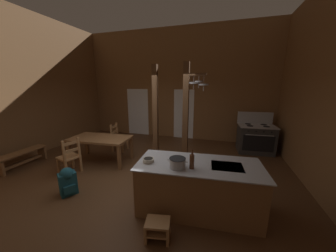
# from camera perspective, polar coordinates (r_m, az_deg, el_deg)

# --- Properties ---
(ground_plane) EXTENTS (8.48, 8.24, 0.10)m
(ground_plane) POSITION_cam_1_polar(r_m,az_deg,el_deg) (4.63, -10.48, -16.90)
(ground_plane) COLOR #4C301C
(wall_back) EXTENTS (8.48, 0.14, 4.44)m
(wall_back) POSITION_cam_1_polar(r_m,az_deg,el_deg) (7.56, 2.41, 12.98)
(wall_back) COLOR brown
(wall_back) RESTS_ON ground_plane
(wall_left) EXTENTS (0.14, 8.24, 4.44)m
(wall_left) POSITION_cam_1_polar(r_m,az_deg,el_deg) (6.82, -42.51, 9.53)
(wall_left) COLOR brown
(wall_left) RESTS_ON ground_plane
(glazed_door_back_left) EXTENTS (1.00, 0.01, 2.05)m
(glazed_door_back_left) POSITION_cam_1_polar(r_m,az_deg,el_deg) (8.20, -9.60, 4.44)
(glazed_door_back_left) COLOR white
(glazed_door_back_left) RESTS_ON ground_plane
(glazed_panel_back_right) EXTENTS (0.84, 0.01, 2.05)m
(glazed_panel_back_right) POSITION_cam_1_polar(r_m,az_deg,el_deg) (7.50, 5.02, 3.76)
(glazed_panel_back_right) COLOR white
(glazed_panel_back_right) RESTS_ON ground_plane
(kitchen_island) EXTENTS (2.24, 1.16, 0.91)m
(kitchen_island) POSITION_cam_1_polar(r_m,az_deg,el_deg) (3.44, 9.56, -18.68)
(kitchen_island) COLOR brown
(kitchen_island) RESTS_ON ground_plane
(stove_range) EXTENTS (1.20, 0.90, 1.32)m
(stove_range) POSITION_cam_1_polar(r_m,az_deg,el_deg) (6.70, 26.23, -3.53)
(stove_range) COLOR #303030
(stove_range) RESTS_ON ground_plane
(support_post_with_pot_rack) EXTENTS (0.62, 0.25, 2.79)m
(support_post_with_pot_rack) POSITION_cam_1_polar(r_m,az_deg,el_deg) (4.57, 6.12, 3.91)
(support_post_with_pot_rack) COLOR brown
(support_post_with_pot_rack) RESTS_ON ground_plane
(support_post_center) EXTENTS (0.14, 0.14, 2.79)m
(support_post_center) POSITION_cam_1_polar(r_m,az_deg,el_deg) (5.19, -4.02, 3.65)
(support_post_center) COLOR brown
(support_post_center) RESTS_ON ground_plane
(step_stool) EXTENTS (0.41, 0.35, 0.30)m
(step_stool) POSITION_cam_1_polar(r_m,az_deg,el_deg) (3.05, -3.30, -29.92)
(step_stool) COLOR #9E7044
(step_stool) RESTS_ON ground_plane
(dining_table) EXTENTS (1.76, 1.02, 0.74)m
(dining_table) POSITION_cam_1_polar(r_m,az_deg,el_deg) (5.60, -20.80, -4.32)
(dining_table) COLOR brown
(dining_table) RESTS_ON ground_plane
(ladderback_chair_near_window) EXTENTS (0.48, 0.48, 0.95)m
(ladderback_chair_near_window) POSITION_cam_1_polar(r_m,az_deg,el_deg) (6.40, -15.67, -3.65)
(ladderback_chair_near_window) COLOR #9E7044
(ladderback_chair_near_window) RESTS_ON ground_plane
(ladderback_chair_by_post) EXTENTS (0.55, 0.55, 0.95)m
(ladderback_chair_by_post) POSITION_cam_1_polar(r_m,az_deg,el_deg) (5.26, -28.99, -8.59)
(ladderback_chair_by_post) COLOR #9E7044
(ladderback_chair_by_post) RESTS_ON ground_plane
(bench_along_left_wall) EXTENTS (0.37, 1.24, 0.44)m
(bench_along_left_wall) POSITION_cam_1_polar(r_m,az_deg,el_deg) (6.47, -39.39, -7.52)
(bench_along_left_wall) COLOR brown
(bench_along_left_wall) RESTS_ON ground_plane
(backpack) EXTENTS (0.38, 0.39, 0.60)m
(backpack) POSITION_cam_1_polar(r_m,az_deg,el_deg) (4.39, -29.49, -14.96)
(backpack) COLOR #194756
(backpack) RESTS_ON ground_plane
(stockpot_on_counter) EXTENTS (0.34, 0.27, 0.17)m
(stockpot_on_counter) POSITION_cam_1_polar(r_m,az_deg,el_deg) (3.01, 3.06, -11.71)
(stockpot_on_counter) COLOR #A8AAB2
(stockpot_on_counter) RESTS_ON kitchen_island
(mixing_bowl_on_counter) EXTENTS (0.20, 0.20, 0.07)m
(mixing_bowl_on_counter) POSITION_cam_1_polar(r_m,az_deg,el_deg) (3.24, -6.32, -10.86)
(mixing_bowl_on_counter) COLOR #B2A893
(mixing_bowl_on_counter) RESTS_ON kitchen_island
(bottle_tall_on_counter) EXTENTS (0.08, 0.08, 0.32)m
(bottle_tall_on_counter) POSITION_cam_1_polar(r_m,az_deg,el_deg) (2.99, 7.66, -11.11)
(bottle_tall_on_counter) COLOR #56331E
(bottle_tall_on_counter) RESTS_ON kitchen_island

